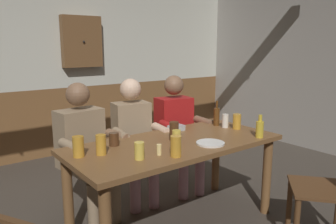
% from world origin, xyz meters
% --- Properties ---
extents(ground_plane, '(7.10, 7.10, 0.00)m').
position_xyz_m(ground_plane, '(0.00, 0.00, 0.00)').
color(ground_plane, '#423A33').
extents(back_wall_upper, '(5.91, 0.12, 1.63)m').
position_xyz_m(back_wall_upper, '(0.00, 2.44, 1.76)').
color(back_wall_upper, beige).
extents(back_wall_wainscot, '(5.91, 0.12, 0.95)m').
position_xyz_m(back_wall_wainscot, '(0.00, 2.44, 0.47)').
color(back_wall_wainscot, brown).
rests_on(back_wall_wainscot, ground_plane).
extents(dining_table, '(1.78, 0.81, 0.75)m').
position_xyz_m(dining_table, '(0.00, -0.11, 0.64)').
color(dining_table, brown).
rests_on(dining_table, ground_plane).
extents(person_0, '(0.57, 0.57, 1.21)m').
position_xyz_m(person_0, '(-0.52, 0.52, 0.67)').
color(person_0, '#997F60').
rests_on(person_0, ground_plane).
extents(person_1, '(0.53, 0.58, 1.22)m').
position_xyz_m(person_1, '(-0.01, 0.52, 0.67)').
color(person_1, '#997F60').
rests_on(person_1, ground_plane).
extents(person_2, '(0.54, 0.57, 1.22)m').
position_xyz_m(person_2, '(0.52, 0.52, 0.67)').
color(person_2, '#AD1919').
rests_on(person_2, ground_plane).
extents(chair_empty_near_left, '(0.62, 0.62, 0.88)m').
position_xyz_m(chair_empty_near_left, '(0.79, -1.04, 0.48)').
color(chair_empty_near_left, brown).
rests_on(chair_empty_near_left, ground_plane).
extents(table_candle, '(0.04, 0.04, 0.08)m').
position_xyz_m(table_candle, '(-0.30, -0.31, 0.79)').
color(table_candle, '#F9E08C').
rests_on(table_candle, dining_table).
extents(condiment_caddy, '(0.14, 0.10, 0.05)m').
position_xyz_m(condiment_caddy, '(0.23, 0.17, 0.78)').
color(condiment_caddy, '#B2B7BC').
rests_on(condiment_caddy, dining_table).
extents(plate_0, '(0.23, 0.23, 0.01)m').
position_xyz_m(plate_0, '(0.18, -0.33, 0.76)').
color(plate_0, white).
rests_on(plate_0, dining_table).
extents(bottle_0, '(0.06, 0.06, 0.25)m').
position_xyz_m(bottle_0, '(0.68, 0.09, 0.85)').
color(bottle_0, '#593314').
rests_on(bottle_0, dining_table).
extents(bottle_1, '(0.07, 0.07, 0.20)m').
position_xyz_m(bottle_1, '(0.66, -0.45, 0.83)').
color(bottle_1, gold).
rests_on(bottle_1, dining_table).
extents(pint_glass_0, '(0.08, 0.08, 0.14)m').
position_xyz_m(pint_glass_0, '(0.73, -0.13, 0.82)').
color(pint_glass_0, gold).
rests_on(pint_glass_0, dining_table).
extents(pint_glass_1, '(0.06, 0.06, 0.13)m').
position_xyz_m(pint_glass_1, '(0.68, -0.02, 0.82)').
color(pint_glass_1, white).
rests_on(pint_glass_1, dining_table).
extents(pint_glass_2, '(0.08, 0.08, 0.15)m').
position_xyz_m(pint_glass_2, '(-0.23, -0.41, 0.83)').
color(pint_glass_2, gold).
rests_on(pint_glass_2, dining_table).
extents(pint_glass_3, '(0.07, 0.07, 0.15)m').
position_xyz_m(pint_glass_3, '(-0.63, -0.04, 0.83)').
color(pint_glass_3, gold).
rests_on(pint_glass_3, dining_table).
extents(pint_glass_4, '(0.07, 0.07, 0.12)m').
position_xyz_m(pint_glass_4, '(-0.05, -0.18, 0.81)').
color(pint_glass_4, '#E5C64C').
rests_on(pint_glass_4, dining_table).
extents(pint_glass_5, '(0.07, 0.07, 0.12)m').
position_xyz_m(pint_glass_5, '(-0.47, -0.30, 0.81)').
color(pint_glass_5, '#E5C64C').
rests_on(pint_glass_5, dining_table).
extents(pint_glass_6, '(0.08, 0.08, 0.15)m').
position_xyz_m(pint_glass_6, '(-0.78, 0.01, 0.83)').
color(pint_glass_6, gold).
rests_on(pint_glass_6, dining_table).
extents(pint_glass_7, '(0.08, 0.08, 0.16)m').
position_xyz_m(pint_glass_7, '(0.02, -0.07, 0.83)').
color(pint_glass_7, '#4C2D19').
rests_on(pint_glass_7, dining_table).
extents(pint_glass_8, '(0.08, 0.08, 0.11)m').
position_xyz_m(pint_glass_8, '(-0.45, 0.09, 0.80)').
color(pint_glass_8, '#4C2D19').
rests_on(pint_glass_8, dining_table).
extents(wall_dart_cabinet, '(0.56, 0.15, 0.70)m').
position_xyz_m(wall_dart_cabinet, '(0.25, 2.31, 1.58)').
color(wall_dart_cabinet, brown).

